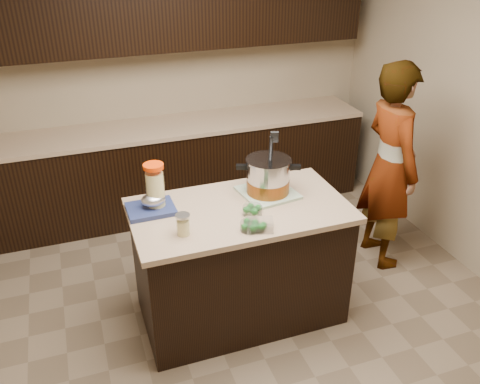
% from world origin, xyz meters
% --- Properties ---
extents(ground_plane, '(4.00, 4.00, 0.00)m').
position_xyz_m(ground_plane, '(0.00, 0.00, 0.00)').
color(ground_plane, brown).
rests_on(ground_plane, ground).
extents(room_shell, '(4.04, 4.04, 2.72)m').
position_xyz_m(room_shell, '(0.00, 0.00, 1.71)').
color(room_shell, tan).
rests_on(room_shell, ground).
extents(back_cabinets, '(3.60, 0.63, 2.33)m').
position_xyz_m(back_cabinets, '(0.00, 1.74, 0.94)').
color(back_cabinets, black).
rests_on(back_cabinets, ground).
extents(island, '(1.46, 0.81, 0.90)m').
position_xyz_m(island, '(0.00, 0.00, 0.45)').
color(island, black).
rests_on(island, ground).
extents(dish_towel, '(0.41, 0.41, 0.02)m').
position_xyz_m(dish_towel, '(0.25, 0.12, 0.91)').
color(dish_towel, '#679262').
rests_on(dish_towel, island).
extents(stock_pot, '(0.43, 0.40, 0.45)m').
position_xyz_m(stock_pot, '(0.25, 0.12, 1.02)').
color(stock_pot, '#B7B7BC').
rests_on(stock_pot, dish_towel).
extents(lemonade_pitcher, '(0.16, 0.16, 0.32)m').
position_xyz_m(lemonade_pitcher, '(-0.53, 0.17, 1.05)').
color(lemonade_pitcher, '#DCCF86').
rests_on(lemonade_pitcher, island).
extents(mason_jar, '(0.10, 0.10, 0.15)m').
position_xyz_m(mason_jar, '(-0.43, -0.19, 0.97)').
color(mason_jar, '#DCCF86').
rests_on(mason_jar, island).
extents(broccoli_tub_left, '(0.17, 0.17, 0.06)m').
position_xyz_m(broccoli_tub_left, '(0.05, -0.11, 0.93)').
color(broccoli_tub_left, silver).
rests_on(broccoli_tub_left, island).
extents(broccoli_tub_right, '(0.14, 0.14, 0.06)m').
position_xyz_m(broccoli_tub_right, '(-0.03, -0.28, 0.93)').
color(broccoli_tub_right, silver).
rests_on(broccoli_tub_right, island).
extents(broccoli_tub_rect, '(0.20, 0.17, 0.06)m').
position_xyz_m(broccoli_tub_rect, '(0.02, -0.29, 0.93)').
color(broccoli_tub_rect, silver).
rests_on(broccoli_tub_rect, island).
extents(blue_tray, '(0.31, 0.25, 0.12)m').
position_xyz_m(blue_tray, '(-0.56, 0.16, 0.94)').
color(blue_tray, navy).
rests_on(blue_tray, island).
extents(person, '(0.43, 0.64, 1.71)m').
position_xyz_m(person, '(1.38, 0.29, 0.86)').
color(person, gray).
rests_on(person, ground).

